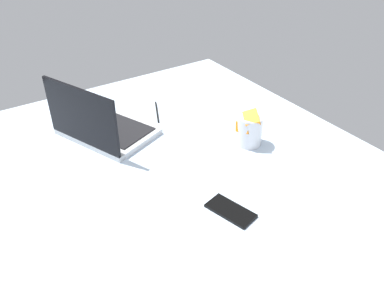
{
  "coord_description": "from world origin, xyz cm",
  "views": [
    {
      "loc": [
        -71.59,
        47.5,
        95.25
      ],
      "look_at": [
        18.55,
        -12.1,
        24.0
      ],
      "focal_mm": 36.79,
      "sensor_mm": 36.0,
      "label": 1
    }
  ],
  "objects": [
    {
      "name": "bed_mattress",
      "position": [
        0.0,
        0.0,
        9.0
      ],
      "size": [
        180.0,
        140.0,
        18.0
      ],
      "primitive_type": "cube",
      "color": "silver",
      "rests_on": "ground"
    },
    {
      "name": "cell_phone",
      "position": [
        -8.97,
        -6.96,
        18.4
      ],
      "size": [
        15.29,
        10.2,
        0.8
      ],
      "primitive_type": "cube",
      "rotation": [
        0.0,
        0.0,
        4.98
      ],
      "color": "black",
      "rests_on": "bed_mattress"
    },
    {
      "name": "laptop",
      "position": [
        48.05,
        7.68,
        22.41
      ],
      "size": [
        39.19,
        33.62,
        23.0
      ],
      "rotation": [
        0.0,
        0.0,
        0.38
      ],
      "color": "#B7BABC",
      "rests_on": "bed_mattress"
    },
    {
      "name": "snack_cup",
      "position": [
        15.38,
        -34.02,
        23.99
      ],
      "size": [
        9.62,
        9.26,
        14.24
      ],
      "color": "silver",
      "rests_on": "bed_mattress"
    },
    {
      "name": "charger_cable",
      "position": [
        53.45,
        -18.09,
        18.3
      ],
      "size": [
        15.63,
        7.8,
        0.6
      ],
      "primitive_type": "cube",
      "rotation": [
        0.0,
        0.0,
        -0.44
      ],
      "color": "black",
      "rests_on": "bed_mattress"
    }
  ]
}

